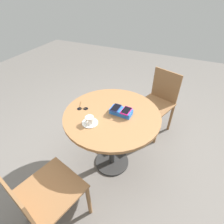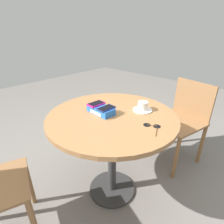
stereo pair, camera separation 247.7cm
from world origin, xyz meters
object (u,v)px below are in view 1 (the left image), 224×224
Objects in this scene: phone_navy at (116,108)px; round_table at (112,123)px; phone_magenta at (126,111)px; saucer at (90,123)px; chair_far_side at (158,102)px; chair_near_window at (42,196)px; coffee_cup at (90,120)px; sunglasses at (82,108)px; phone_box at (121,112)px.

round_table is at bearing 53.98° from phone_navy.
phone_magenta is at bearing -167.02° from round_table.
phone_navy reaches higher than saucer.
phone_navy is at bearing -121.65° from saucer.
round_table is at bearing 69.52° from chair_far_side.
chair_near_window reaches higher than saucer.
coffee_cup is at bearing 67.34° from chair_far_side.
coffee_cup reaches higher than phone_magenta.
chair_far_side is (-0.43, -1.04, -0.34)m from coffee_cup.
coffee_cup is at bearing 137.57° from sunglasses.
phone_magenta reaches higher than sunglasses.
phone_magenta is 0.89× the size of saucer.
chair_far_side is at bearing -102.56° from phone_magenta.
chair_far_side reaches higher than saucer.
saucer is at bearing 137.94° from sunglasses.
chair_far_side is at bearing -107.71° from chair_near_window.
coffee_cup is 1.18m from chair_far_side.
chair_far_side is at bearing -112.71° from saucer.
round_table is 0.33m from sunglasses.
phone_magenta reaches higher than phone_navy.
saucer is at bearing 67.29° from chair_far_side.
coffee_cup is 0.12× the size of chair_near_window.
round_table is 6.99× the size of sunglasses.
coffee_cup reaches higher than sunglasses.
phone_magenta is at bearing -170.36° from sunglasses.
round_table is at bearing -171.82° from sunglasses.
phone_box is at bearing -156.25° from round_table.
phone_magenta is 0.99× the size of phone_navy.
round_table is 9.01× the size of coffee_cup.
chair_near_window reaches higher than phone_magenta.
saucer is 0.25m from sunglasses.
chair_far_side is at bearing -125.18° from sunglasses.
coffee_cup is (0.15, 0.24, -0.01)m from phone_navy.
chair_far_side is (-0.18, -0.80, -0.36)m from phone_magenta.
round_table is 7.29× the size of phone_magenta.
chair_near_window is (0.35, 0.85, -0.35)m from phone_magenta.
saucer is (0.26, 0.24, -0.05)m from phone_magenta.
sunglasses is 0.16× the size of chair_near_window.
phone_box is at bearing -109.12° from chair_near_window.
chair_far_side reaches higher than phone_magenta.
sunglasses is 0.84m from chair_near_window.
phone_box reaches higher than sunglasses.
phone_navy is at bearing 70.28° from chair_far_side.
saucer reaches higher than round_table.
phone_magenta reaches higher than phone_box.
phone_box is (-0.08, -0.04, 0.15)m from round_table.
phone_magenta is 0.15× the size of chair_far_side.
phone_navy is 0.29m from saucer.
chair_far_side reaches higher than chair_near_window.
phone_magenta is 1.24× the size of coffee_cup.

